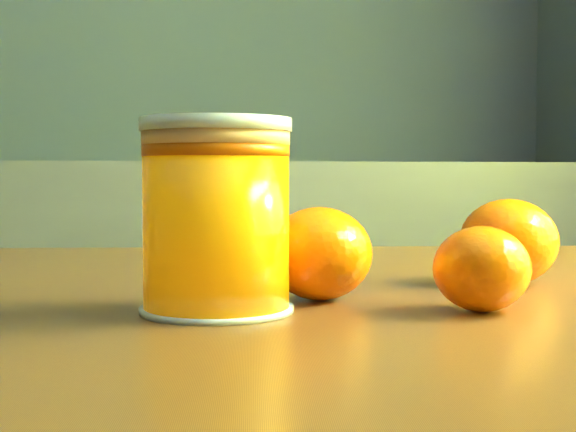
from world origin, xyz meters
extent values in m
cube|color=brown|center=(0.85, 0.22, 0.77)|extent=(1.15, 0.88, 0.04)
cylinder|color=orange|center=(0.72, 0.18, 0.84)|extent=(0.09, 0.09, 0.10)
cylinder|color=#EDA261|center=(0.72, 0.18, 0.90)|extent=(0.09, 0.09, 0.01)
cylinder|color=silver|center=(0.72, 0.18, 0.90)|extent=(0.09, 0.09, 0.01)
ellipsoid|color=#FF6905|center=(0.79, 0.21, 0.82)|extent=(0.08, 0.08, 0.06)
ellipsoid|color=#FF6905|center=(0.94, 0.26, 0.83)|extent=(0.10, 0.10, 0.06)
ellipsoid|color=#FF6905|center=(0.88, 0.15, 0.82)|extent=(0.06, 0.06, 0.05)
camera|label=1|loc=(0.67, -0.30, 0.88)|focal=50.00mm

